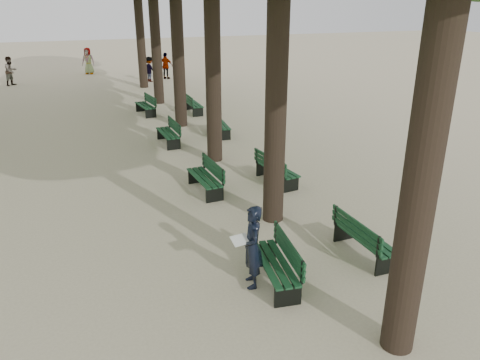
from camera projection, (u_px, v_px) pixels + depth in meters
name	position (u px, v px, depth m)	size (l,w,h in m)	color
ground	(265.00, 296.00, 8.97)	(120.00, 120.00, 0.00)	beige
bench_left_0	(275.00, 271.00, 9.29)	(0.78, 1.86, 0.92)	black
bench_left_1	(205.00, 183.00, 13.64)	(0.68, 1.83, 0.92)	black
bench_left_2	(168.00, 137.00, 18.08)	(0.65, 1.82, 0.92)	black
bench_left_3	(146.00, 109.00, 22.62)	(0.81, 1.86, 0.92)	black
bench_right_0	(364.00, 245.00, 10.26)	(0.61, 1.81, 0.92)	black
bench_right_1	(277.00, 174.00, 14.31)	(0.81, 1.86, 0.92)	black
bench_right_2	(220.00, 129.00, 19.27)	(0.72, 1.84, 0.92)	black
bench_right_3	(194.00, 108.00, 22.91)	(0.58, 1.80, 0.92)	black
man_with_map	(252.00, 247.00, 9.01)	(0.66, 0.73, 1.70)	black
pedestrian_b	(150.00, 69.00, 31.18)	(1.06, 0.33, 1.64)	#262628
pedestrian_a	(11.00, 71.00, 29.84)	(0.88, 0.36, 1.81)	#262628
pedestrian_c	(166.00, 66.00, 32.17)	(1.04, 0.36, 1.78)	#262628
pedestrian_d	(88.00, 61.00, 34.28)	(0.92, 0.38, 1.89)	#262628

